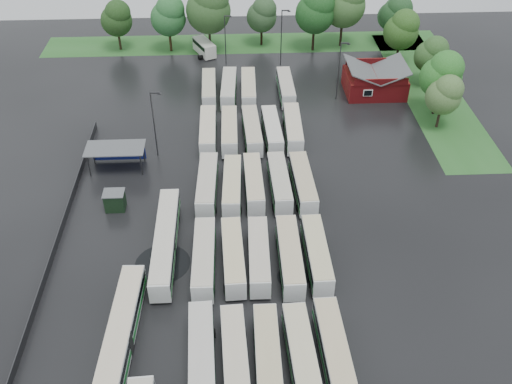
{
  "coord_description": "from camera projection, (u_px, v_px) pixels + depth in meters",
  "views": [
    {
      "loc": [
        -0.75,
        -45.56,
        47.12
      ],
      "look_at": [
        2.0,
        12.0,
        2.5
      ],
      "focal_mm": 40.0,
      "sensor_mm": 36.0,
      "label": 1
    }
  ],
  "objects": [
    {
      "name": "tree_east_1",
      "position": [
        443.0,
        74.0,
        89.26
      ],
      "size": [
        6.64,
        6.64,
        11.0
      ],
      "color": "black",
      "rests_on": "ground"
    },
    {
      "name": "bus_r1c4",
      "position": [
        334.0,
        350.0,
        54.55
      ],
      "size": [
        2.71,
        11.26,
        3.12
      ],
      "rotation": [
        0.0,
        0.0,
        0.03
      ],
      "color": "silver",
      "rests_on": "ground"
    },
    {
      "name": "brick_building",
      "position": [
        375.0,
        82.0,
        98.4
      ],
      "size": [
        10.07,
        8.6,
        5.39
      ],
      "color": "maroon",
      "rests_on": "ground"
    },
    {
      "name": "minibus",
      "position": [
        204.0,
        47.0,
        111.0
      ],
      "size": [
        4.78,
        6.75,
        2.78
      ],
      "rotation": [
        0.0,
        0.0,
        0.43
      ],
      "color": "silver",
      "rests_on": "ground"
    },
    {
      "name": "bus_r3c3",
      "position": [
        279.0,
        182.0,
        75.85
      ],
      "size": [
        2.67,
        11.11,
        3.07
      ],
      "rotation": [
        0.0,
        0.0,
        0.03
      ],
      "color": "silver",
      "rests_on": "ground"
    },
    {
      "name": "bus_r1c1",
      "position": [
        235.0,
        358.0,
        53.93
      ],
      "size": [
        2.79,
        11.07,
        3.06
      ],
      "rotation": [
        0.0,
        0.0,
        0.04
      ],
      "color": "silver",
      "rests_on": "ground"
    },
    {
      "name": "bus_r2c4",
      "position": [
        317.0,
        254.0,
        65.07
      ],
      "size": [
        2.46,
        11.05,
        3.07
      ],
      "rotation": [
        0.0,
        0.0,
        0.01
      ],
      "color": "silver",
      "rests_on": "ground"
    },
    {
      "name": "bus_r1c0",
      "position": [
        202.0,
        356.0,
        53.98
      ],
      "size": [
        2.88,
        11.5,
        3.18
      ],
      "rotation": [
        0.0,
        0.0,
        0.04
      ],
      "color": "silver",
      "rests_on": "ground"
    },
    {
      "name": "lamp_post_back_w",
      "position": [
        226.0,
        36.0,
        105.28
      ],
      "size": [
        1.44,
        0.28,
        9.37
      ],
      "color": "#2D2D30",
      "rests_on": "ground"
    },
    {
      "name": "bus_r4c2",
      "position": [
        252.0,
        130.0,
        86.21
      ],
      "size": [
        2.84,
        11.27,
        3.11
      ],
      "rotation": [
        0.0,
        0.0,
        0.04
      ],
      "color": "silver",
      "rests_on": "ground"
    },
    {
      "name": "tree_north_4",
      "position": [
        316.0,
        10.0,
        108.6
      ],
      "size": [
        7.55,
        7.55,
        12.51
      ],
      "color": "black",
      "rests_on": "ground"
    },
    {
      "name": "tree_north_2",
      "position": [
        209.0,
        7.0,
        107.18
      ],
      "size": [
        8.51,
        8.51,
        14.1
      ],
      "color": "black",
      "rests_on": "ground"
    },
    {
      "name": "bus_r1c3",
      "position": [
        302.0,
        357.0,
        53.96
      ],
      "size": [
        2.87,
        11.31,
        3.12
      ],
      "rotation": [
        0.0,
        0.0,
        0.04
      ],
      "color": "silver",
      "rests_on": "ground"
    },
    {
      "name": "tree_north_0",
      "position": [
        117.0,
        18.0,
        109.81
      ],
      "size": [
        6.07,
        6.07,
        10.05
      ],
      "color": "#2F2416",
      "rests_on": "ground"
    },
    {
      "name": "tree_north_5",
      "position": [
        345.0,
        2.0,
        109.69
      ],
      "size": [
        8.42,
        8.42,
        13.95
      ],
      "color": "black",
      "rests_on": "ground"
    },
    {
      "name": "bus_r2c3",
      "position": [
        290.0,
        256.0,
        64.7
      ],
      "size": [
        2.43,
        11.4,
        3.17
      ],
      "rotation": [
        0.0,
        0.0,
        -0.0
      ],
      "color": "silver",
      "rests_on": "ground"
    },
    {
      "name": "tree_north_6",
      "position": [
        393.0,
        14.0,
        113.04
      ],
      "size": [
        5.52,
        5.52,
        9.14
      ],
      "color": "#32281B",
      "rests_on": "ground"
    },
    {
      "name": "artic_bus_west_b",
      "position": [
        166.0,
        241.0,
        66.7
      ],
      "size": [
        2.39,
        16.77,
        3.11
      ],
      "rotation": [
        0.0,
        0.0,
        0.0
      ],
      "color": "silver",
      "rests_on": "ground"
    },
    {
      "name": "bus_r3c2",
      "position": [
        254.0,
        183.0,
        75.81
      ],
      "size": [
        2.49,
        10.86,
        3.01
      ],
      "rotation": [
        0.0,
        0.0,
        0.02
      ],
      "color": "silver",
      "rests_on": "ground"
    },
    {
      "name": "bus_r1c2",
      "position": [
        268.0,
        358.0,
        53.9
      ],
      "size": [
        2.44,
        11.14,
        3.1
      ],
      "rotation": [
        0.0,
        0.0,
        -0.01
      ],
      "color": "silver",
      "rests_on": "ground"
    },
    {
      "name": "bus_r2c1",
      "position": [
        233.0,
        256.0,
        64.75
      ],
      "size": [
        2.74,
        11.02,
        3.05
      ],
      "rotation": [
        0.0,
        0.0,
        0.04
      ],
      "color": "silver",
      "rests_on": "ground"
    },
    {
      "name": "bus_r2c0",
      "position": [
        204.0,
        258.0,
        64.42
      ],
      "size": [
        2.52,
        11.35,
        3.15
      ],
      "rotation": [
        0.0,
        0.0,
        -0.01
      ],
      "color": "silver",
      "rests_on": "ground"
    },
    {
      "name": "grass_strip_east",
      "position": [
        430.0,
        91.0,
        99.94
      ],
      "size": [
        10.0,
        50.0,
        0.01
      ],
      "primitive_type": "cube",
      "color": "#265C22",
      "rests_on": "ground"
    },
    {
      "name": "west_fence",
      "position": [
        61.0,
        230.0,
        69.97
      ],
      "size": [
        0.1,
        50.0,
        1.2
      ],
      "primitive_type": "cube",
      "color": "#2D2D30",
      "rests_on": "ground"
    },
    {
      "name": "bus_r5c4",
      "position": [
        286.0,
        87.0,
        97.32
      ],
      "size": [
        2.44,
        11.01,
        3.06
      ],
      "rotation": [
        0.0,
        0.0,
        0.01
      ],
      "color": "silver",
      "rests_on": "ground"
    },
    {
      "name": "lamp_post_ne",
      "position": [
        340.0,
        67.0,
        94.05
      ],
      "size": [
        1.56,
        0.3,
        10.12
      ],
      "color": "#2D2D30",
      "rests_on": "ground"
    },
    {
      "name": "bus_r4c0",
      "position": [
        208.0,
        131.0,
        86.1
      ],
      "size": [
        2.44,
        11.27,
        3.13
      ],
      "rotation": [
        0.0,
        0.0,
        0.0
      ],
      "color": "silver",
      "rests_on": "ground"
    },
    {
      "name": "bus_r5c1",
      "position": [
        229.0,
        88.0,
        97.09
      ],
      "size": [
        2.89,
        11.27,
        3.11
      ],
      "rotation": [
        0.0,
        0.0,
        -0.05
      ],
      "color": "silver",
      "rests_on": "ground"
    },
    {
      "name": "bus_r4c1",
      "position": [
        229.0,
        131.0,
        86.11
      ],
      "size": [
        2.45,
        11.14,
        3.1
      ],
      "rotation": [
        0.0,
        0.0,
        -0.01
      ],
      "color": "silver",
      "rests_on": "ground"
    },
    {
      "name": "bus_r2c2",
      "position": [
        259.0,
        256.0,
        64.88
      ],
      "size": [
        2.51,
        10.92,
        3.03
      ],
      "rotation": [
        0.0,
        0.0,
        -0.02
      ],
      "color": "silver",
      "rests_on": "ground"
    },
    {
      "name": "bus_r5c0",
      "position": [
        209.0,
        89.0,
        97.03
      ],
      "size": [
        2.5,
        10.86,
        3.01
      ],
      "rotation": [
        0.0,
        0.0,
        0.02
      ],
      "color": "silver",
      "rests_on": "ground"
    },
    {
      "name": "puddle_3",
      "position": [
        293.0,
        277.0,
        64.54
      ],
      "size": [
        3.75,
        3.75,
        0.01
      ],
      "primitive_type": "cylinder",
      "color": "black",
      "rests_on": "ground"
    },
    {
      "name": "artic_bus_west_c",
      "position": [
        121.0,
        336.0,
        55.83
      ],
      "size": [
        3.17,
        17.06,
        3.15
      ],
      "rotation": [
        0.0,
        0.0,
        -0.05
      ],
      "color": "silver",
      "rests_on": "ground"
    },
    {
      "name": "puddle_2",
      "position": [
        163.0,
        264.0,
        66.2
      ],
      "size": [
        6.48,
        6.48,
        0.01
      ],
      "primitive_type": "cylinder",
      "color": "black",
      "rests_on": "ground"
    },
    {
      "name": "tree_east_3",
      "position": [
        402.0,
        29.0,
        104.4
      ],
      "size": [
        6.41,
        6.41,
        10.61
      ],
      "color": "black",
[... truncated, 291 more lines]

